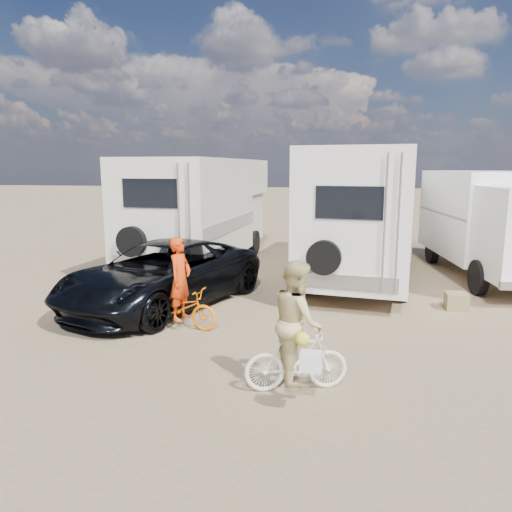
% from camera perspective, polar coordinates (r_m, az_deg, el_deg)
% --- Properties ---
extents(ground, '(140.00, 140.00, 0.00)m').
position_cam_1_polar(ground, '(8.56, 10.81, -12.00)').
color(ground, '#937957').
rests_on(ground, ground).
extents(rv_main, '(3.59, 8.38, 3.70)m').
position_cam_1_polar(rv_main, '(14.57, 12.83, 4.73)').
color(rv_main, white).
rests_on(rv_main, ground).
extents(rv_left, '(3.07, 7.75, 3.50)m').
position_cam_1_polar(rv_left, '(16.16, -6.40, 5.10)').
color(rv_left, '#F0E5CE').
rests_on(rv_left, ground).
extents(box_truck, '(3.31, 7.22, 3.12)m').
position_cam_1_polar(box_truck, '(15.80, 26.36, 3.28)').
color(box_truck, white).
rests_on(box_truck, ground).
extents(dark_suv, '(4.19, 5.99, 1.52)m').
position_cam_1_polar(dark_suv, '(11.56, -11.00, -2.14)').
color(dark_suv, black).
rests_on(dark_suv, ground).
extents(bike_man, '(1.66, 0.81, 0.83)m').
position_cam_1_polar(bike_man, '(10.00, -8.86, -6.08)').
color(bike_man, orange).
rests_on(bike_man, ground).
extents(bike_woman, '(1.60, 0.90, 0.93)m').
position_cam_1_polar(bike_woman, '(7.23, 4.81, -12.18)').
color(bike_woman, '#E9E9C4').
rests_on(bike_woman, ground).
extents(rider_man, '(0.50, 0.68, 1.69)m').
position_cam_1_polar(rider_man, '(9.89, -8.93, -3.70)').
color(rider_man, red).
rests_on(rider_man, ground).
extents(rider_woman, '(0.91, 1.03, 1.77)m').
position_cam_1_polar(rider_woman, '(7.08, 4.86, -9.02)').
color(rider_woman, '#CDB777').
rests_on(rider_woman, ground).
extents(cooler, '(0.54, 0.42, 0.39)m').
position_cam_1_polar(cooler, '(12.91, -1.97, -3.18)').
color(cooler, '#24558B').
rests_on(cooler, ground).
extents(crate, '(0.49, 0.49, 0.39)m').
position_cam_1_polar(crate, '(12.11, 22.61, -4.94)').
color(crate, olive).
rests_on(crate, ground).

